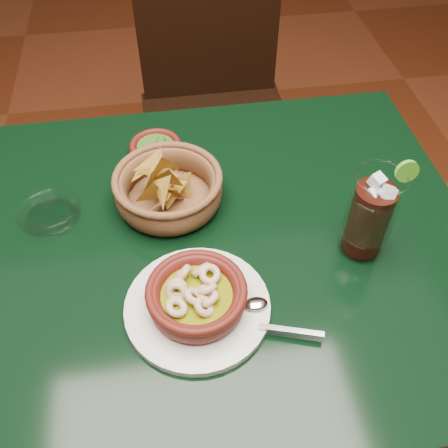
{
  "coord_description": "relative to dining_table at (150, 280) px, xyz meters",
  "views": [
    {
      "loc": [
        0.05,
        -0.57,
        1.43
      ],
      "look_at": [
        0.14,
        -0.02,
        0.81
      ],
      "focal_mm": 40.0,
      "sensor_mm": 36.0,
      "label": 1
    }
  ],
  "objects": [
    {
      "name": "ground",
      "position": [
        0.0,
        0.0,
        -0.65
      ],
      "size": [
        7.0,
        7.0,
        0.0
      ],
      "primitive_type": "plane",
      "color": "#471C0C",
      "rests_on": "ground"
    },
    {
      "name": "dining_table",
      "position": [
        0.0,
        0.0,
        0.0
      ],
      "size": [
        1.2,
        0.8,
        0.75
      ],
      "color": "black",
      "rests_on": "ground"
    },
    {
      "name": "dining_chair",
      "position": [
        0.23,
        0.71,
        -0.12
      ],
      "size": [
        0.45,
        0.45,
        0.97
      ],
      "color": "black",
      "rests_on": "ground"
    },
    {
      "name": "shrimp_plate",
      "position": [
        0.08,
        -0.14,
        0.13
      ],
      "size": [
        0.3,
        0.23,
        0.07
      ],
      "color": "silver",
      "rests_on": "dining_table"
    },
    {
      "name": "chip_basket",
      "position": [
        0.05,
        0.1,
        0.14
      ],
      "size": [
        0.24,
        0.24,
        0.14
      ],
      "color": "brown",
      "rests_on": "dining_table"
    },
    {
      "name": "guacamole_ramekin",
      "position": [
        0.04,
        0.24,
        0.12
      ],
      "size": [
        0.13,
        0.13,
        0.04
      ],
      "color": "#48110D",
      "rests_on": "dining_table"
    },
    {
      "name": "cola_drink",
      "position": [
        0.38,
        -0.06,
        0.18
      ],
      "size": [
        0.17,
        0.17,
        0.19
      ],
      "color": "white",
      "rests_on": "dining_table"
    },
    {
      "name": "glass_ashtray",
      "position": [
        -0.17,
        0.1,
        0.11
      ],
      "size": [
        0.12,
        0.12,
        0.03
      ],
      "color": "white",
      "rests_on": "dining_table"
    }
  ]
}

